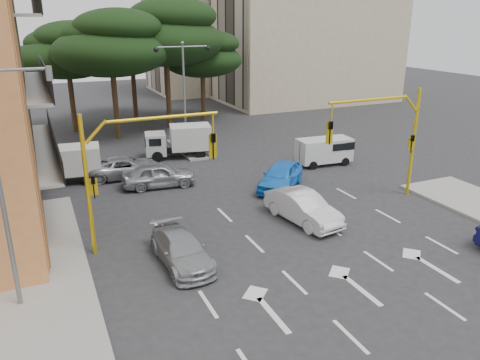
{
  "coord_description": "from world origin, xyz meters",
  "views": [
    {
      "loc": [
        -10.2,
        -16.81,
        9.55
      ],
      "look_at": [
        -0.95,
        3.93,
        1.6
      ],
      "focal_mm": 35.0,
      "sensor_mm": 36.0,
      "label": 1
    }
  ],
  "objects_px": {
    "car_silver_wagon": "(181,250)",
    "van_white": "(324,151)",
    "car_silver_cross_a": "(126,167)",
    "box_truck_a": "(63,165)",
    "box_truck_b": "(179,142)",
    "car_blue_compact": "(281,176)",
    "car_white_hatch": "(303,207)",
    "street_lamp_center": "(184,77)",
    "street_lamp_left": "(5,178)",
    "signal_mast_left": "(130,161)",
    "car_silver_cross_b": "(159,175)",
    "signal_mast_right": "(389,130)"
  },
  "relations": [
    {
      "from": "car_silver_cross_b",
      "to": "car_silver_wagon",
      "type": "bearing_deg",
      "value": 176.89
    },
    {
      "from": "car_silver_wagon",
      "to": "car_silver_cross_b",
      "type": "distance_m",
      "value": 9.47
    },
    {
      "from": "car_blue_compact",
      "to": "box_truck_b",
      "type": "xyz_separation_m",
      "value": [
        -3.54,
        8.62,
        0.39
      ]
    },
    {
      "from": "street_lamp_left",
      "to": "street_lamp_center",
      "type": "relative_size",
      "value": 1.03
    },
    {
      "from": "car_silver_cross_a",
      "to": "box_truck_a",
      "type": "distance_m",
      "value": 3.66
    },
    {
      "from": "street_lamp_left",
      "to": "car_silver_cross_b",
      "type": "relative_size",
      "value": 1.87
    },
    {
      "from": "car_white_hatch",
      "to": "box_truck_a",
      "type": "xyz_separation_m",
      "value": [
        -10.21,
        10.75,
        0.37
      ]
    },
    {
      "from": "car_silver_wagon",
      "to": "van_white",
      "type": "relative_size",
      "value": 1.17
    },
    {
      "from": "box_truck_a",
      "to": "car_white_hatch",
      "type": "bearing_deg",
      "value": -130.35
    },
    {
      "from": "car_silver_cross_a",
      "to": "car_silver_wagon",
      "type": "bearing_deg",
      "value": -175.07
    },
    {
      "from": "car_silver_cross_b",
      "to": "box_truck_a",
      "type": "relative_size",
      "value": 0.95
    },
    {
      "from": "car_blue_compact",
      "to": "car_white_hatch",
      "type": "bearing_deg",
      "value": -60.12
    },
    {
      "from": "box_truck_a",
      "to": "car_silver_cross_a",
      "type": "bearing_deg",
      "value": -91.38
    },
    {
      "from": "street_lamp_left",
      "to": "car_silver_cross_a",
      "type": "distance_m",
      "value": 14.41
    },
    {
      "from": "street_lamp_center",
      "to": "car_silver_cross_a",
      "type": "height_order",
      "value": "street_lamp_center"
    },
    {
      "from": "street_lamp_left",
      "to": "car_silver_wagon",
      "type": "relative_size",
      "value": 1.87
    },
    {
      "from": "street_lamp_center",
      "to": "box_truck_a",
      "type": "height_order",
      "value": "street_lamp_center"
    },
    {
      "from": "car_white_hatch",
      "to": "box_truck_b",
      "type": "xyz_separation_m",
      "value": [
        -2.25,
        13.21,
        0.41
      ]
    },
    {
      "from": "car_white_hatch",
      "to": "car_blue_compact",
      "type": "distance_m",
      "value": 4.78
    },
    {
      "from": "signal_mast_right",
      "to": "box_truck_a",
      "type": "relative_size",
      "value": 1.33
    },
    {
      "from": "box_truck_a",
      "to": "box_truck_b",
      "type": "distance_m",
      "value": 8.34
    },
    {
      "from": "car_blue_compact",
      "to": "box_truck_a",
      "type": "xyz_separation_m",
      "value": [
        -11.5,
        6.15,
        0.35
      ]
    },
    {
      "from": "car_silver_wagon",
      "to": "car_silver_cross_a",
      "type": "bearing_deg",
      "value": 87.5
    },
    {
      "from": "signal_mast_right",
      "to": "street_lamp_center",
      "type": "distance_m",
      "value": 15.65
    },
    {
      "from": "signal_mast_left",
      "to": "van_white",
      "type": "distance_m",
      "value": 16.07
    },
    {
      "from": "street_lamp_left",
      "to": "car_silver_cross_a",
      "type": "xyz_separation_m",
      "value": [
        5.9,
        12.5,
        -4.07
      ]
    },
    {
      "from": "signal_mast_left",
      "to": "car_blue_compact",
      "type": "relative_size",
      "value": 1.35
    },
    {
      "from": "box_truck_b",
      "to": "signal_mast_right",
      "type": "bearing_deg",
      "value": -135.66
    },
    {
      "from": "car_white_hatch",
      "to": "car_blue_compact",
      "type": "xyz_separation_m",
      "value": [
        1.29,
        4.6,
        0.02
      ]
    },
    {
      "from": "car_silver_wagon",
      "to": "box_truck_a",
      "type": "distance_m",
      "value": 12.83
    },
    {
      "from": "signal_mast_left",
      "to": "van_white",
      "type": "xyz_separation_m",
      "value": [
        14.26,
        6.78,
        -2.97
      ]
    },
    {
      "from": "signal_mast_right",
      "to": "van_white",
      "type": "height_order",
      "value": "signal_mast_right"
    },
    {
      "from": "car_white_hatch",
      "to": "car_silver_cross_b",
      "type": "height_order",
      "value": "car_white_hatch"
    },
    {
      "from": "car_silver_cross_a",
      "to": "car_white_hatch",
      "type": "bearing_deg",
      "value": -141.97
    },
    {
      "from": "van_white",
      "to": "street_lamp_center",
      "type": "bearing_deg",
      "value": -129.88
    },
    {
      "from": "car_silver_wagon",
      "to": "box_truck_a",
      "type": "height_order",
      "value": "box_truck_a"
    },
    {
      "from": "street_lamp_center",
      "to": "car_silver_wagon",
      "type": "xyz_separation_m",
      "value": [
        -5.47,
        -16.35,
        -4.81
      ]
    },
    {
      "from": "car_blue_compact",
      "to": "car_silver_wagon",
      "type": "xyz_separation_m",
      "value": [
        -7.97,
        -6.17,
        -0.14
      ]
    },
    {
      "from": "car_silver_cross_b",
      "to": "car_blue_compact",
      "type": "bearing_deg",
      "value": -110.09
    },
    {
      "from": "street_lamp_left",
      "to": "street_lamp_center",
      "type": "bearing_deg",
      "value": 56.41
    },
    {
      "from": "signal_mast_left",
      "to": "box_truck_b",
      "type": "distance_m",
      "value": 13.99
    },
    {
      "from": "signal_mast_right",
      "to": "car_blue_compact",
      "type": "distance_m",
      "value": 6.56
    },
    {
      "from": "car_silver_cross_a",
      "to": "van_white",
      "type": "height_order",
      "value": "van_white"
    },
    {
      "from": "car_silver_wagon",
      "to": "box_truck_b",
      "type": "height_order",
      "value": "box_truck_b"
    },
    {
      "from": "car_silver_cross_a",
      "to": "box_truck_a",
      "type": "height_order",
      "value": "box_truck_a"
    },
    {
      "from": "car_white_hatch",
      "to": "box_truck_b",
      "type": "relative_size",
      "value": 0.96
    },
    {
      "from": "car_blue_compact",
      "to": "signal_mast_left",
      "type": "bearing_deg",
      "value": -112.08
    },
    {
      "from": "street_lamp_center",
      "to": "street_lamp_left",
      "type": "bearing_deg",
      "value": -123.59
    },
    {
      "from": "car_blue_compact",
      "to": "signal_mast_right",
      "type": "bearing_deg",
      "value": 3.83
    },
    {
      "from": "street_lamp_left",
      "to": "car_blue_compact",
      "type": "bearing_deg",
      "value": 26.32
    }
  ]
}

